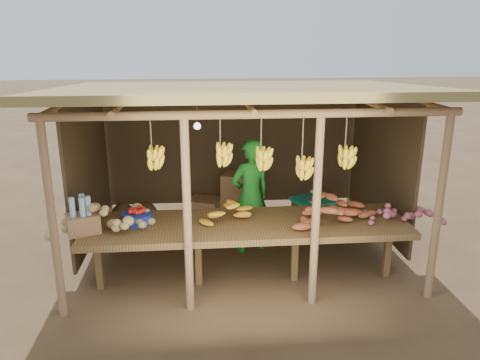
{
  "coord_description": "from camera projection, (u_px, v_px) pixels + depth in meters",
  "views": [
    {
      "loc": [
        -0.56,
        -6.19,
        2.94
      ],
      "look_at": [
        0.0,
        0.0,
        1.05
      ],
      "focal_mm": 35.0,
      "sensor_mm": 36.0,
      "label": 1
    }
  ],
  "objects": [
    {
      "name": "ground",
      "position": [
        240.0,
        249.0,
        6.8
      ],
      "size": [
        60.0,
        60.0,
        0.0
      ],
      "primitive_type": "plane",
      "color": "brown",
      "rests_on": "ground"
    },
    {
      "name": "stall_structure",
      "position": [
        240.0,
        118.0,
        6.22
      ],
      "size": [
        4.7,
        3.5,
        2.43
      ],
      "color": "#946F4C",
      "rests_on": "ground"
    },
    {
      "name": "counter",
      "position": [
        247.0,
        227.0,
        5.68
      ],
      "size": [
        3.9,
        1.05,
        0.8
      ],
      "color": "brown",
      "rests_on": "ground"
    },
    {
      "name": "potato_heap",
      "position": [
        103.0,
        214.0,
        5.42
      ],
      "size": [
        1.26,
        1.01,
        0.37
      ],
      "primitive_type": null,
      "rotation": [
        0.0,
        0.0,
        0.37
      ],
      "color": "tan",
      "rests_on": "counter"
    },
    {
      "name": "sweet_potato_heap",
      "position": [
        334.0,
        207.0,
        5.67
      ],
      "size": [
        1.13,
        0.84,
        0.36
      ],
      "primitive_type": null,
      "rotation": [
        0.0,
        0.0,
        -0.26
      ],
      "color": "#A44E2A",
      "rests_on": "counter"
    },
    {
      "name": "onion_heap",
      "position": [
        403.0,
        206.0,
        5.68
      ],
      "size": [
        0.93,
        0.62,
        0.36
      ],
      "primitive_type": null,
      "rotation": [
        0.0,
        0.0,
        -0.11
      ],
      "color": "#A85167",
      "rests_on": "counter"
    },
    {
      "name": "banana_pile",
      "position": [
        229.0,
        208.0,
        5.64
      ],
      "size": [
        0.69,
        0.53,
        0.35
      ],
      "primitive_type": null,
      "rotation": [
        0.0,
        0.0,
        -0.31
      ],
      "color": "gold",
      "rests_on": "counter"
    },
    {
      "name": "tomato_basin",
      "position": [
        137.0,
        217.0,
        5.62
      ],
      "size": [
        0.36,
        0.36,
        0.19
      ],
      "rotation": [
        0.0,
        0.0,
        -0.32
      ],
      "color": "navy",
      "rests_on": "counter"
    },
    {
      "name": "bottle_box",
      "position": [
        83.0,
        219.0,
        5.32
      ],
      "size": [
        0.43,
        0.39,
        0.45
      ],
      "color": "olive",
      "rests_on": "counter"
    },
    {
      "name": "vendor",
      "position": [
        250.0,
        196.0,
        6.56
      ],
      "size": [
        0.7,
        0.58,
        1.63
      ],
      "primitive_type": "imported",
      "rotation": [
        0.0,
        0.0,
        3.52
      ],
      "color": "#1B7B20",
      "rests_on": "ground"
    },
    {
      "name": "tarp_crate",
      "position": [
        314.0,
        215.0,
        7.28
      ],
      "size": [
        0.77,
        0.72,
        0.73
      ],
      "color": "brown",
      "rests_on": "ground"
    },
    {
      "name": "carton_stack",
      "position": [
        228.0,
        202.0,
        7.65
      ],
      "size": [
        1.21,
        0.59,
        0.82
      ],
      "color": "olive",
      "rests_on": "ground"
    },
    {
      "name": "burlap_sacks",
      "position": [
        135.0,
        215.0,
        7.45
      ],
      "size": [
        0.75,
        0.39,
        0.53
      ],
      "color": "#473621",
      "rests_on": "ground"
    }
  ]
}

